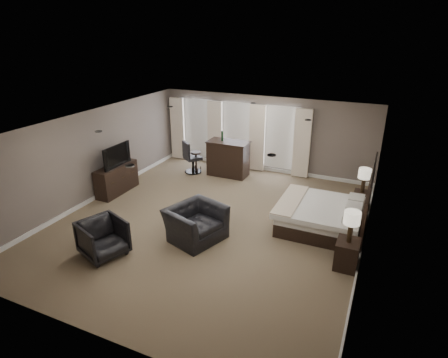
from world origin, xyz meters
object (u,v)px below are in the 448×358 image
at_px(dresser, 117,179).
at_px(nightstand_near, 347,254).
at_px(nightstand_far, 361,201).
at_px(armchair_far, 103,237).
at_px(bar_counter, 228,158).
at_px(bar_stool_left, 196,162).
at_px(desk_chair, 193,157).
at_px(lamp_near, 351,227).
at_px(bar_stool_right, 244,163).
at_px(tv, 115,163).
at_px(armchair_near, 196,218).
at_px(bed, 319,204).
at_px(lamp_far, 364,181).

bearing_deg(dresser, nightstand_near, -9.26).
bearing_deg(nightstand_far, armchair_far, -137.01).
distance_m(bar_counter, bar_stool_left, 1.16).
bearing_deg(bar_stool_left, desk_chair, -149.82).
xyz_separation_m(lamp_near, bar_stool_right, (-3.92, 4.05, -0.55)).
xyz_separation_m(nightstand_near, tv, (-6.92, 1.13, 0.63)).
bearing_deg(tv, armchair_near, -112.10).
distance_m(bed, bar_stool_right, 4.00).
distance_m(lamp_far, bar_stool_left, 5.58).
bearing_deg(nightstand_far, dresser, -165.64).
height_order(nightstand_far, bar_counter, bar_counter).
relative_size(tv, bar_stool_right, 1.37).
height_order(armchair_near, bar_stool_left, armchair_near).
xyz_separation_m(tv, bar_stool_right, (3.00, 2.92, -0.52)).
xyz_separation_m(lamp_near, armchair_near, (-3.43, -0.29, -0.41)).
relative_size(lamp_far, bar_counter, 0.50).
height_order(lamp_near, armchair_far, lamp_near).
bearing_deg(bar_counter, bed, -34.20).
distance_m(lamp_far, armchair_near, 4.70).
distance_m(bar_stool_left, desk_chair, 0.22).
relative_size(dresser, armchair_near, 1.18).
height_order(tv, bar_stool_right, tv).
bearing_deg(desk_chair, bar_stool_left, -112.70).
relative_size(tv, bar_counter, 0.83).
bearing_deg(dresser, bar_stool_right, 44.23).
bearing_deg(armchair_near, tv, 86.70).
distance_m(dresser, tv, 0.51).
bearing_deg(lamp_far, lamp_near, -90.00).
height_order(dresser, tv, tv).
bearing_deg(tv, lamp_far, -75.64).
xyz_separation_m(bed, armchair_near, (-2.54, -1.74, -0.10)).
relative_size(bar_counter, desk_chair, 1.22).
bearing_deg(armchair_far, lamp_near, -49.72).
relative_size(nightstand_near, bar_counter, 0.45).
height_order(nightstand_near, bar_stool_right, bar_stool_right).
bearing_deg(dresser, bar_stool_left, 60.48).
xyz_separation_m(nightstand_far, bar_counter, (-4.40, 0.93, 0.33)).
relative_size(lamp_far, bar_stool_right, 0.83).
relative_size(nightstand_near, tv, 0.54).
bearing_deg(bar_stool_right, bar_counter, -155.28).
xyz_separation_m(lamp_far, tv, (-6.92, -1.77, 0.06)).
bearing_deg(desk_chair, lamp_near, -175.28).
bearing_deg(lamp_near, bar_counter, 138.92).
xyz_separation_m(lamp_near, tv, (-6.92, 1.13, -0.02)).
xyz_separation_m(armchair_near, bar_stool_right, (-0.48, 4.34, -0.14)).
xyz_separation_m(nightstand_far, armchair_far, (-4.97, -4.63, 0.19)).
height_order(lamp_far, bar_stool_left, lamp_far).
xyz_separation_m(armchair_far, bar_stool_right, (1.05, 5.79, -0.04)).
height_order(tv, bar_stool_left, tv).
distance_m(nightstand_near, bar_stool_right, 5.64).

